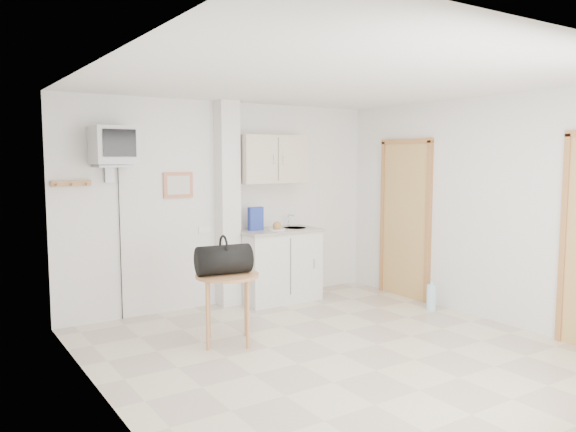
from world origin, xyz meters
TOP-DOWN VIEW (x-y plane):
  - ground at (0.00, 0.00)m, footprint 4.50×4.50m
  - room_envelope at (0.24, 0.09)m, footprint 4.24×4.54m
  - kitchenette at (0.57, 2.00)m, footprint 1.03×0.58m
  - crt_television at (-1.45, 2.02)m, footprint 0.44×0.45m
  - round_table at (-0.73, 0.85)m, footprint 0.62×0.62m
  - duffel_bag at (-0.76, 0.86)m, footprint 0.55×0.35m
  - water_bottle at (1.88, 0.59)m, footprint 0.11×0.11m

SIDE VIEW (x-z plane):
  - ground at x=0.00m, z-range 0.00..0.00m
  - water_bottle at x=1.88m, z-range -0.02..0.32m
  - round_table at x=-0.73m, z-range 0.25..0.94m
  - kitchenette at x=0.57m, z-range -0.25..1.85m
  - duffel_bag at x=-0.76m, z-range 0.65..1.03m
  - room_envelope at x=0.24m, z-range 0.26..2.81m
  - crt_television at x=-1.45m, z-range 0.86..3.01m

